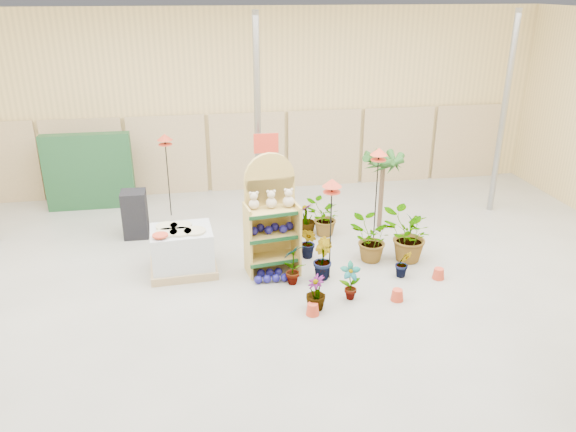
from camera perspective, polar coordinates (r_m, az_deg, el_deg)
name	(u,v)px	position (r m, az deg, el deg)	size (l,w,h in m)	color
room	(276,163)	(9.32, -1.22, 5.43)	(15.20, 12.10, 4.70)	gray
display_shelf	(271,218)	(10.18, -1.77, -0.26)	(1.00, 0.72, 2.22)	#AE9147
teddy_bears	(273,200)	(9.95, -1.58, 1.59)	(0.82, 0.21, 0.34)	beige
gazing_balls_shelf	(272,228)	(10.13, -1.66, -1.27)	(0.82, 0.28, 0.15)	navy
gazing_balls_floor	(271,276)	(10.19, -1.77, -6.11)	(0.63, 0.39, 0.15)	navy
pallet_stack	(182,251)	(10.49, -10.69, -3.48)	(1.25, 1.06, 0.88)	#9E855D
charcoal_planters	(135,214)	(12.16, -15.28, 0.19)	(0.50, 0.50, 1.00)	black
trellis_stock	(89,172)	(13.95, -19.57, 4.27)	(2.00, 0.30, 1.80)	#194222
offer_sign	(266,164)	(11.49, -2.22, 5.34)	(0.50, 0.08, 2.20)	gray
bird_table_front	(332,186)	(9.60, 4.49, 3.02)	(0.34, 0.34, 1.90)	black
bird_table_right	(379,155)	(11.02, 9.20, 6.12)	(0.34, 0.34, 2.05)	black
bird_table_back	(165,140)	(12.72, -12.40, 7.55)	(0.34, 0.34, 1.93)	black
palm	(383,161)	(12.04, 9.67, 5.57)	(0.70, 0.70, 1.77)	brown
potted_plant_0	(293,264)	(9.92, 0.52, -4.85)	(0.41, 0.28, 0.79)	#1D4817
potted_plant_1	(322,259)	(10.13, 3.46, -4.36)	(0.42, 0.34, 0.76)	#1D4817
potted_plant_2	(370,240)	(10.82, 8.32, -2.42)	(0.79, 0.68, 0.88)	#1D4817
potted_plant_4	(411,229)	(11.70, 12.42, -1.29)	(0.35, 0.24, 0.67)	#1D4817
potted_plant_5	(309,243)	(10.85, 2.12, -2.75)	(0.36, 0.29, 0.65)	#1D4817
potted_plant_6	(324,218)	(11.83, 3.68, -0.20)	(0.72, 0.62, 0.80)	#1D4817
potted_plant_7	(316,293)	(9.23, 2.85, -7.78)	(0.34, 0.34, 0.60)	#1D4817
potted_plant_8	(350,281)	(9.53, 6.34, -6.61)	(0.35, 0.24, 0.67)	#1D4817
potted_plant_9	(403,263)	(10.42, 11.63, -4.74)	(0.29, 0.24, 0.53)	#1D4817
potted_plant_10	(408,236)	(10.90, 12.08, -2.04)	(0.93, 0.81, 1.04)	#1D4817
potted_plant_11	(306,219)	(11.86, 1.87, -0.29)	(0.40, 0.40, 0.72)	#1D4817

